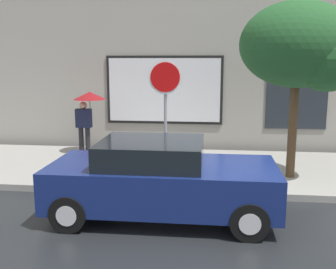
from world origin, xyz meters
TOP-DOWN VIEW (x-y plane):
  - ground_plane at (0.00, 0.00)m, footprint 60.00×60.00m
  - sidewalk at (0.00, 3.00)m, footprint 20.00×4.00m
  - building_facade at (-0.02, 5.50)m, footprint 20.00×0.67m
  - parked_car at (-1.39, -0.07)m, footprint 4.10×1.92m
  - pedestrian_with_umbrella at (-4.07, 4.15)m, footprint 0.94×0.94m
  - street_tree at (1.49, 2.26)m, footprint 2.57×2.18m
  - stop_sign at (-1.54, 1.85)m, footprint 0.76×0.10m

SIDE VIEW (x-z plane):
  - ground_plane at x=0.00m, z-range 0.00..0.00m
  - sidewalk at x=0.00m, z-range 0.00..0.15m
  - parked_car at x=-1.39m, z-range 0.00..1.43m
  - pedestrian_with_umbrella at x=-4.07m, z-range 0.67..2.49m
  - stop_sign at x=-1.54m, z-range 0.71..3.43m
  - street_tree at x=1.49m, z-range 1.12..5.13m
  - building_facade at x=-0.02m, z-range -0.02..6.98m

